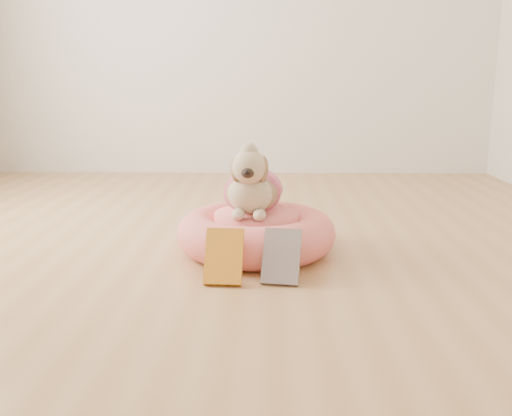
{
  "coord_description": "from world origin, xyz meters",
  "views": [
    {
      "loc": [
        0.26,
        -2.3,
        0.73
      ],
      "look_at": [
        0.2,
        0.02,
        0.21
      ],
      "focal_mm": 40.0,
      "sensor_mm": 36.0,
      "label": 1
    }
  ],
  "objects_px": {
    "dog": "(252,176)",
    "book_yellow": "(224,256)",
    "pet_bed": "(256,233)",
    "book_white": "(281,256)"
  },
  "relations": [
    {
      "from": "pet_bed",
      "to": "book_yellow",
      "type": "distance_m",
      "value": 0.39
    },
    {
      "from": "dog",
      "to": "book_yellow",
      "type": "height_order",
      "value": "dog"
    },
    {
      "from": "dog",
      "to": "book_white",
      "type": "distance_m",
      "value": 0.45
    },
    {
      "from": "pet_bed",
      "to": "dog",
      "type": "relative_size",
      "value": 1.58
    },
    {
      "from": "pet_bed",
      "to": "book_yellow",
      "type": "xyz_separation_m",
      "value": [
        -0.11,
        -0.38,
        0.01
      ]
    },
    {
      "from": "pet_bed",
      "to": "book_white",
      "type": "bearing_deg",
      "value": -74.55
    },
    {
      "from": "pet_bed",
      "to": "book_white",
      "type": "relative_size",
      "value": 3.22
    },
    {
      "from": "dog",
      "to": "book_white",
      "type": "relative_size",
      "value": 2.04
    },
    {
      "from": "dog",
      "to": "book_yellow",
      "type": "xyz_separation_m",
      "value": [
        -0.09,
        -0.38,
        -0.24
      ]
    },
    {
      "from": "dog",
      "to": "book_white",
      "type": "bearing_deg",
      "value": -68.36
    }
  ]
}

